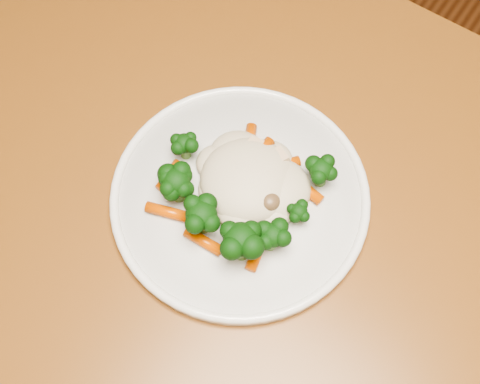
{
  "coord_description": "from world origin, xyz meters",
  "views": [
    {
      "loc": [
        0.39,
        -0.46,
        1.34
      ],
      "look_at": [
        0.23,
        -0.24,
        0.77
      ],
      "focal_mm": 45.0,
      "sensor_mm": 36.0,
      "label": 1
    }
  ],
  "objects": [
    {
      "name": "dining_table",
      "position": [
        0.33,
        -0.27,
        0.65
      ],
      "size": [
        1.19,
        0.8,
        0.75
      ],
      "rotation": [
        0.0,
        0.0,
        -0.01
      ],
      "color": "brown",
      "rests_on": "ground"
    },
    {
      "name": "plate",
      "position": [
        0.23,
        -0.24,
        0.76
      ],
      "size": [
        0.28,
        0.28,
        0.01
      ],
      "primitive_type": "cylinder",
      "color": "white",
      "rests_on": "dining_table"
    },
    {
      "name": "meal",
      "position": [
        0.23,
        -0.25,
        0.78
      ],
      "size": [
        0.18,
        0.16,
        0.05
      ],
      "color": "beige",
      "rests_on": "plate"
    }
  ]
}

